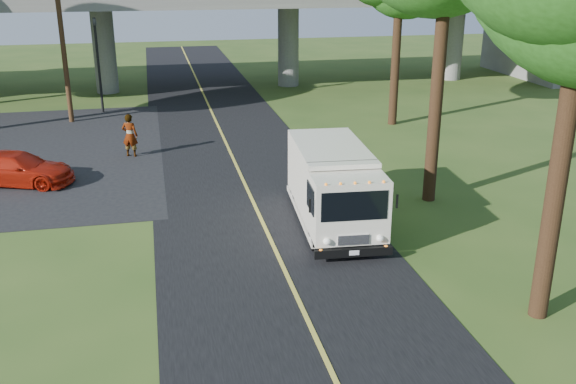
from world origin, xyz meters
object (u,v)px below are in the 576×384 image
object	(u,v)px
utility_pole	(62,33)
step_van	(333,184)
red_sedan	(17,169)
traffic_signal	(98,55)
pedestrian	(130,135)

from	to	relation	value
utility_pole	step_van	xyz separation A→B (m)	(9.70, -16.47, -3.23)
utility_pole	red_sedan	bearing A→B (deg)	-95.42
traffic_signal	utility_pole	bearing A→B (deg)	-126.87
step_van	red_sedan	bearing A→B (deg)	153.34
traffic_signal	red_sedan	distance (m)	12.64
traffic_signal	red_sedan	world-z (taller)	traffic_signal
traffic_signal	step_van	bearing A→B (deg)	-66.05
utility_pole	red_sedan	world-z (taller)	utility_pole
traffic_signal	utility_pole	xyz separation A→B (m)	(-1.50, -2.00, 1.40)
red_sedan	step_van	bearing A→B (deg)	-102.72
traffic_signal	step_van	size ratio (longest dim) A/B	0.85
utility_pole	red_sedan	size ratio (longest dim) A/B	2.11
pedestrian	utility_pole	bearing A→B (deg)	-44.69
utility_pole	step_van	distance (m)	19.39
traffic_signal	pedestrian	world-z (taller)	traffic_signal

